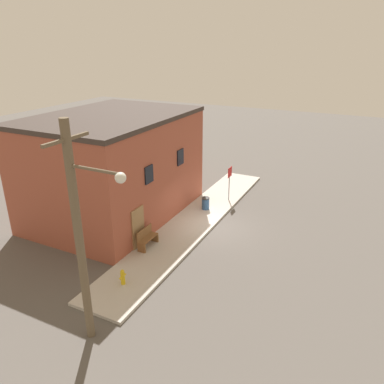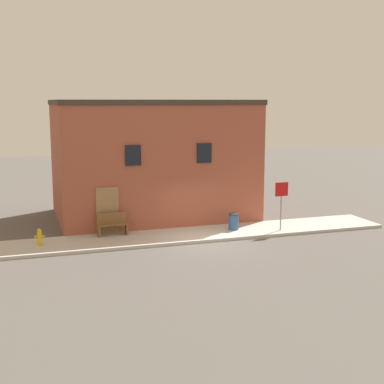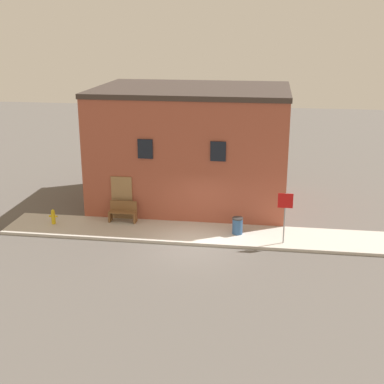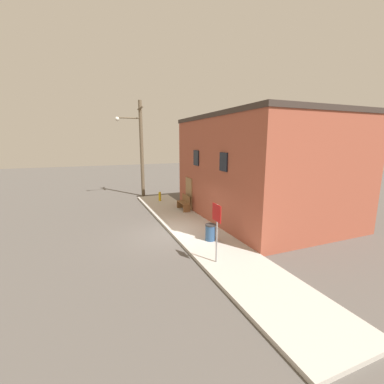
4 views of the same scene
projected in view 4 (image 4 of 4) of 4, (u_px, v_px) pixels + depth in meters
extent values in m
plane|color=#56514C|center=(171.00, 234.00, 12.72)|extent=(80.00, 80.00, 0.00)
cube|color=#BCB7AD|center=(194.00, 230.00, 13.18)|extent=(17.57, 2.53, 0.14)
cube|color=#9E4C38|center=(261.00, 170.00, 15.25)|extent=(9.53, 6.85, 5.75)
cube|color=#382D28|center=(263.00, 118.00, 14.67)|extent=(9.63, 6.95, 0.24)
cube|color=black|center=(196.00, 158.00, 15.34)|extent=(0.70, 0.08, 0.90)
cube|color=black|center=(224.00, 162.00, 12.31)|extent=(0.70, 0.08, 0.90)
cube|color=#937047|center=(189.00, 194.00, 16.90)|extent=(1.00, 0.08, 2.20)
cylinder|color=gold|center=(160.00, 197.00, 19.29)|extent=(0.19, 0.19, 0.57)
sphere|color=gold|center=(160.00, 193.00, 19.22)|extent=(0.17, 0.17, 0.17)
cylinder|color=gold|center=(159.00, 196.00, 19.40)|extent=(0.10, 0.08, 0.08)
cylinder|color=gold|center=(160.00, 196.00, 19.14)|extent=(0.10, 0.08, 0.08)
cylinder|color=gray|center=(217.00, 234.00, 9.32)|extent=(0.06, 0.06, 2.20)
cube|color=red|center=(217.00, 213.00, 9.16)|extent=(0.63, 0.02, 0.63)
cube|color=brown|center=(180.00, 204.00, 17.29)|extent=(0.08, 0.44, 0.46)
cube|color=brown|center=(187.00, 208.00, 16.20)|extent=(0.08, 0.44, 0.46)
cube|color=brown|center=(183.00, 203.00, 16.69)|extent=(1.29, 0.44, 0.04)
cube|color=brown|center=(186.00, 198.00, 16.72)|extent=(1.29, 0.04, 0.47)
cylinder|color=#2D517F|center=(210.00, 233.00, 11.55)|extent=(0.45, 0.45, 0.69)
cylinder|color=#2D2D2D|center=(211.00, 225.00, 11.48)|extent=(0.48, 0.48, 0.06)
cylinder|color=brown|center=(142.00, 150.00, 20.95)|extent=(0.28, 0.28, 7.73)
cylinder|color=brown|center=(129.00, 118.00, 20.13)|extent=(0.10, 1.81, 0.10)
sphere|color=silver|center=(117.00, 119.00, 19.81)|extent=(0.32, 0.32, 0.32)
cube|color=brown|center=(140.00, 108.00, 20.31)|extent=(1.80, 0.10, 0.10)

